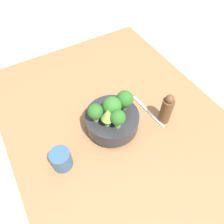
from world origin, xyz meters
The scene contains 11 objects.
ground_plane centered at (0.00, 0.00, 0.00)m, with size 6.00×6.00×0.00m, color beige.
table centered at (0.00, 0.00, 0.02)m, with size 1.14×0.85×0.04m.
bowl centered at (-0.01, 0.03, 0.09)m, with size 0.20×0.20×0.08m.
romanesco_piece_far centered at (-0.03, 0.06, 0.17)m, with size 0.05×0.05×0.08m.
broccoli_floret_left centered at (-0.06, 0.04, 0.17)m, with size 0.05×0.05×0.08m.
broccoli_floret_center centered at (-0.01, 0.03, 0.17)m, with size 0.07×0.07×0.09m.
broccoli_floret_back centered at (0.01, 0.09, 0.16)m, with size 0.06×0.06×0.08m.
broccoli_floret_front centered at (0.00, -0.03, 0.17)m, with size 0.06×0.06×0.09m.
cup centered at (-0.06, 0.26, 0.08)m, with size 0.07×0.07×0.08m.
pepper_mill centered at (-0.08, -0.17, 0.11)m, with size 0.05×0.05×0.15m.
fork centered at (-0.02, -0.14, 0.04)m, with size 0.19×0.02×0.01m.
Camera 1 is at (-0.42, 0.27, 0.77)m, focal length 35.00 mm.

